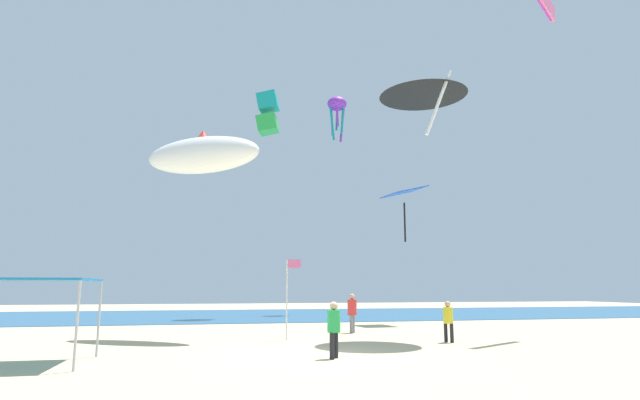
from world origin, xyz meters
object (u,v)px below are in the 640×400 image
kite_octopus_purple (337,106)px  kite_inflatable_white (202,155)px  person_central (448,318)px  kite_delta_black (423,89)px  person_near_tent (352,310)px  kite_box_teal (268,113)px  banner_flag (289,290)px  canopy_tent (32,283)px  kite_diamond_blue (404,195)px  person_leftmost (334,325)px

kite_octopus_purple → kite_inflatable_white: 24.04m
person_central → kite_octopus_purple: bearing=-31.1°
person_central → kite_delta_black: bearing=-20.4°
person_near_tent → person_central: bearing=57.9°
kite_box_teal → kite_inflatable_white: bearing=179.8°
banner_flag → canopy_tent: bearing=-147.0°
canopy_tent → kite_inflatable_white: (4.40, 6.96, 5.72)m
kite_diamond_blue → kite_delta_black: bearing=-23.4°
person_leftmost → kite_octopus_purple: 32.06m
kite_octopus_purple → person_near_tent: bearing=-0.3°
person_central → banner_flag: banner_flag is taller
kite_box_teal → canopy_tent: bearing=174.6°
person_leftmost → kite_box_teal: kite_box_teal is taller
canopy_tent → kite_inflatable_white: size_ratio=0.57×
person_near_tent → kite_diamond_blue: kite_diamond_blue is taller
person_central → kite_delta_black: kite_delta_black is taller
kite_octopus_purple → kite_box_teal: 8.14m
person_leftmost → kite_box_teal: 26.47m
banner_flag → kite_box_teal: (0.86, 16.49, 13.32)m
banner_flag → kite_box_teal: bearing=87.0°
canopy_tent → kite_box_teal: kite_box_teal is taller
kite_delta_black → kite_inflatable_white: (-9.47, 2.73, -2.87)m
person_leftmost → kite_inflatable_white: bearing=65.5°
person_leftmost → kite_box_teal: (0.39, 22.26, 14.32)m
person_leftmost → kite_octopus_purple: bearing=21.6°
kite_octopus_purple → kite_inflatable_white: (-11.10, -18.88, -9.91)m
canopy_tent → person_central: canopy_tent is taller
kite_octopus_purple → kite_delta_black: 22.79m
banner_flag → kite_diamond_blue: bearing=43.8°
person_central → kite_box_teal: (-5.07, 18.76, 14.38)m
banner_flag → kite_delta_black: (5.78, -1.02, 8.84)m
banner_flag → kite_delta_black: 10.61m
kite_box_teal → kite_diamond_blue: 13.60m
person_near_tent → canopy_tent: bearing=-25.4°
canopy_tent → banner_flag: size_ratio=0.99×
kite_diamond_blue → person_near_tent: bearing=-49.4°
kite_box_teal → kite_diamond_blue: size_ratio=0.98×
kite_delta_black → person_near_tent: bearing=35.7°
canopy_tent → person_leftmost: (8.57, -0.51, -1.25)m
person_leftmost → kite_diamond_blue: kite_diamond_blue is taller
kite_box_teal → person_near_tent: bearing=-152.6°
person_near_tent → banner_flag: bearing=-22.9°
person_leftmost → kite_octopus_purple: kite_octopus_purple is taller
banner_flag → kite_diamond_blue: kite_diamond_blue is taller
kite_octopus_purple → person_leftmost: bearing=-2.6°
canopy_tent → kite_octopus_purple: kite_octopus_purple is taller
person_leftmost → person_central: 6.48m
banner_flag → kite_delta_black: kite_delta_black is taller
banner_flag → person_leftmost: bearing=-85.3°
banner_flag → kite_delta_black: bearing=-10.1°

